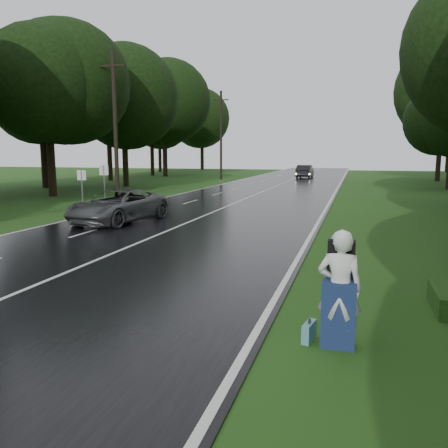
{
  "coord_description": "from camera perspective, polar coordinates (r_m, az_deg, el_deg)",
  "views": [
    {
      "loc": [
        7.42,
        -7.94,
        3.25
      ],
      "look_at": [
        3.61,
        5.15,
        1.1
      ],
      "focal_mm": 36.47,
      "sensor_mm": 36.0,
      "label": 1
    }
  ],
  "objects": [
    {
      "name": "ground",
      "position": [
        11.34,
        -25.96,
        -8.62
      ],
      "size": [
        160.0,
        160.0,
        0.0
      ],
      "primitive_type": "plane",
      "color": "#214A15",
      "rests_on": "ground"
    },
    {
      "name": "road",
      "position": [
        29.08,
        1.34,
        2.58
      ],
      "size": [
        12.0,
        140.0,
        0.04
      ],
      "primitive_type": "cube",
      "color": "black",
      "rests_on": "ground"
    },
    {
      "name": "lane_center",
      "position": [
        29.08,
        1.34,
        2.63
      ],
      "size": [
        0.12,
        140.0,
        0.01
      ],
      "primitive_type": "cube",
      "color": "silver",
      "rests_on": "road"
    },
    {
      "name": "grey_car",
      "position": [
        21.68,
        -13.12,
        2.22
      ],
      "size": [
        3.31,
        5.75,
        1.51
      ],
      "primitive_type": "imported",
      "rotation": [
        0.0,
        0.0,
        6.13
      ],
      "color": "#444649",
      "rests_on": "road"
    },
    {
      "name": "far_car",
      "position": [
        59.14,
        10.11,
        6.5
      ],
      "size": [
        1.83,
        5.01,
        1.64
      ],
      "primitive_type": "imported",
      "rotation": [
        0.0,
        0.0,
        3.12
      ],
      "color": "black",
      "rests_on": "road"
    },
    {
      "name": "hitchhiker",
      "position": [
        7.91,
        14.27,
        -8.35
      ],
      "size": [
        0.73,
        0.66,
        2.01
      ],
      "color": "silver",
      "rests_on": "ground"
    },
    {
      "name": "suitcase",
      "position": [
        8.26,
        10.61,
        -13.12
      ],
      "size": [
        0.22,
        0.48,
        0.33
      ],
      "primitive_type": "cube",
      "rotation": [
        0.0,
        0.0,
        6.09
      ],
      "color": "teal",
      "rests_on": "ground"
    },
    {
      "name": "utility_pole_mid",
      "position": [
        32.58,
        -13.15,
        3.0
      ],
      "size": [
        1.8,
        0.28,
        9.98
      ],
      "primitive_type": null,
      "color": "black",
      "rests_on": "ground"
    },
    {
      "name": "utility_pole_far",
      "position": [
        55.86,
        -0.37,
        5.62
      ],
      "size": [
        1.8,
        0.28,
        10.5
      ],
      "primitive_type": null,
      "color": "black",
      "rests_on": "ground"
    },
    {
      "name": "road_sign_a",
      "position": [
        26.64,
        -17.22,
        1.55
      ],
      "size": [
        0.55,
        0.1,
        2.28
      ],
      "primitive_type": null,
      "color": "white",
      "rests_on": "ground"
    },
    {
      "name": "road_sign_b",
      "position": [
        28.61,
        -14.65,
        2.14
      ],
      "size": [
        0.6,
        0.1,
        2.49
      ],
      "primitive_type": null,
      "color": "white",
      "rests_on": "ground"
    },
    {
      "name": "tree_left_d",
      "position": [
        36.67,
        -20.62,
        3.3
      ],
      "size": [
        9.46,
        9.46,
        14.77
      ],
      "primitive_type": null,
      "color": "black",
      "rests_on": "ground"
    },
    {
      "name": "tree_left_e",
      "position": [
        45.17,
        -12.16,
        4.63
      ],
      "size": [
        9.09,
        9.09,
        14.2
      ],
      "primitive_type": null,
      "color": "black",
      "rests_on": "ground"
    },
    {
      "name": "tree_left_f",
      "position": [
        63.69,
        -7.35,
        5.96
      ],
      "size": [
        11.28,
        11.28,
        17.63
      ],
      "primitive_type": null,
      "color": "black",
      "rests_on": "ground"
    },
    {
      "name": "tree_right_f",
      "position": [
        58.07,
        25.15,
        4.9
      ],
      "size": [
        10.96,
        10.96,
        17.13
      ],
      "primitive_type": null,
      "color": "black",
      "rests_on": "ground"
    }
  ]
}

